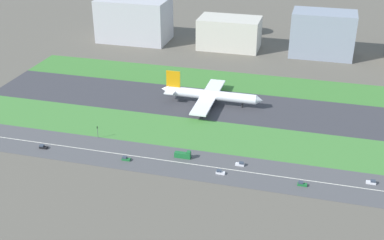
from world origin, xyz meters
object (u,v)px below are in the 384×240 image
terminal_building (134,20)px  truck_0 (183,155)px  car_1 (126,159)px  car_3 (43,147)px  airliner (209,95)px  office_tower (323,34)px  car_0 (302,184)px  hangar_building (229,33)px  car_5 (220,172)px  traffic_light (98,131)px  fuel_tank_west (245,26)px  car_2 (240,164)px  car_4 (372,182)px

terminal_building → truck_0: bearing=-62.2°
car_1 → car_3: bearing=0.0°
airliner → office_tower: office_tower is taller
airliner → car_3: bearing=-132.6°
car_0 → office_tower: bearing=-90.5°
hangar_building → car_5: bearing=-80.0°
car_1 → traffic_light: 29.80m
truck_0 → car_5: truck_0 is taller
car_3 → fuel_tank_west: size_ratio=0.20×
car_2 → truck_0: bearing=-180.0°
car_3 → terminal_building: terminal_building is taller
car_0 → hangar_building: size_ratio=0.09×
car_0 → office_tower: (1.52, 192.00, 16.71)m
car_1 → fuel_tank_west: size_ratio=0.20×
hangar_building → fuel_tank_west: (6.14, 45.00, -5.96)m
airliner → car_0: 100.35m
car_5 → office_tower: (40.46, 192.00, 16.71)m
car_4 → car_2: (-62.27, 0.00, 0.00)m
car_1 → car_3: (-46.84, 0.00, 0.00)m
office_tower → car_0: bearing=-90.5°
car_4 → car_1: bearing=-175.2°
car_0 → car_3: (-134.68, 0.00, 0.00)m
terminal_building → hangar_building: bearing=0.0°
truck_0 → traffic_light: bearing=171.1°
car_2 → hangar_building: size_ratio=0.09×
car_1 → car_3: 46.84m
truck_0 → car_3: bearing=-172.3°
terminal_building → fuel_tank_west: 100.81m
airliner → car_1: bearing=-107.7°
office_tower → airliner: bearing=-119.5°
airliner → hangar_building: size_ratio=1.31×
car_4 → fuel_tank_west: size_ratio=0.20×
car_1 → fuel_tank_west: 238.02m
airliner → car_0: airliner is taller
car_0 → terminal_building: (-156.15, 192.00, 17.10)m
terminal_building → airliner: bearing=-50.7°
airliner → fuel_tank_west: airliner is taller
terminal_building → car_4: bearing=-44.1°
traffic_light → fuel_tank_west: fuel_tank_west is taller
car_0 → terminal_building: bearing=-50.9°
truck_0 → terminal_building: terminal_building is taller
truck_0 → traffic_light: size_ratio=1.17×
car_5 → hangar_building: (-33.85, 192.00, 11.75)m
car_0 → car_5: bearing=0.0°
traffic_light → terminal_building: (-44.80, 174.01, 13.73)m
truck_0 → car_1: bearing=-160.0°
traffic_light → airliner: bearing=51.1°
truck_0 → car_0: bearing=-9.4°
car_5 → terminal_building: size_ratio=0.07×
airliner → car_3: size_ratio=14.77×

